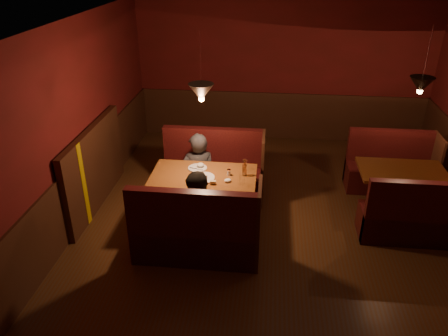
# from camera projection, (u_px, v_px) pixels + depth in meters

# --- Properties ---
(room) EXTENTS (6.02, 7.02, 2.92)m
(room) POSITION_uv_depth(u_px,v_px,m) (264.00, 163.00, 6.10)
(room) COLOR #512910
(room) RESTS_ON ground
(main_table) EXTENTS (1.52, 0.92, 1.06)m
(main_table) POSITION_uv_depth(u_px,v_px,m) (205.00, 187.00, 6.35)
(main_table) COLOR brown
(main_table) RESTS_ON ground
(main_bench_far) EXTENTS (1.67, 0.60, 1.14)m
(main_bench_far) POSITION_uv_depth(u_px,v_px,m) (214.00, 175.00, 7.23)
(main_bench_far) COLOR black
(main_bench_far) RESTS_ON ground
(main_bench_near) EXTENTS (1.67, 0.60, 1.14)m
(main_bench_near) POSITION_uv_depth(u_px,v_px,m) (197.00, 237.00, 5.71)
(main_bench_near) COLOR black
(main_bench_near) RESTS_ON ground
(second_table) EXTENTS (1.29, 0.83, 0.73)m
(second_table) POSITION_uv_depth(u_px,v_px,m) (401.00, 181.00, 6.68)
(second_table) COLOR brown
(second_table) RESTS_ON ground
(second_bench_far) EXTENTS (1.43, 0.53, 1.02)m
(second_bench_far) POSITION_uv_depth(u_px,v_px,m) (389.00, 171.00, 7.46)
(second_bench_far) COLOR black
(second_bench_far) RESTS_ON ground
(second_bench_near) EXTENTS (1.43, 0.53, 1.02)m
(second_bench_near) POSITION_uv_depth(u_px,v_px,m) (414.00, 221.00, 6.10)
(second_bench_near) COLOR black
(second_bench_near) RESTS_ON ground
(diner_a) EXTENTS (0.65, 0.51, 1.57)m
(diner_a) POSITION_uv_depth(u_px,v_px,m) (198.00, 159.00, 6.81)
(diner_a) COLOR #242426
(diner_a) RESTS_ON ground
(diner_b) EXTENTS (0.77, 0.62, 1.49)m
(diner_b) POSITION_uv_depth(u_px,v_px,m) (200.00, 201.00, 5.78)
(diner_b) COLOR black
(diner_b) RESTS_ON ground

